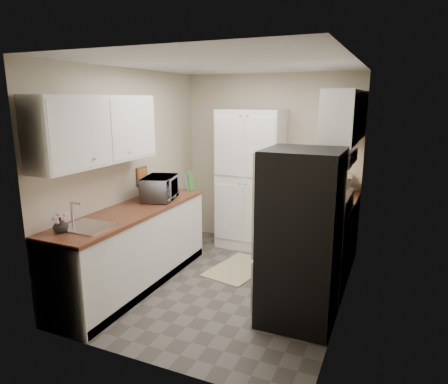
% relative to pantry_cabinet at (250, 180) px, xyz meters
% --- Properties ---
extents(ground, '(3.20, 3.20, 0.00)m').
position_rel_pantry_cabinet_xyz_m(ground, '(0.20, -1.32, -1.00)').
color(ground, '#56514C').
rests_on(ground, ground).
extents(room_shell, '(2.64, 3.24, 2.52)m').
position_rel_pantry_cabinet_xyz_m(room_shell, '(0.18, -1.32, 0.63)').
color(room_shell, beige).
rests_on(room_shell, ground).
extents(pantry_cabinet, '(0.90, 0.55, 2.00)m').
position_rel_pantry_cabinet_xyz_m(pantry_cabinet, '(0.00, 0.00, 0.00)').
color(pantry_cabinet, white).
rests_on(pantry_cabinet, ground).
extents(base_cabinet_left, '(0.60, 2.30, 0.88)m').
position_rel_pantry_cabinet_xyz_m(base_cabinet_left, '(-0.79, -1.75, -0.56)').
color(base_cabinet_left, white).
rests_on(base_cabinet_left, ground).
extents(countertop_left, '(0.63, 2.33, 0.04)m').
position_rel_pantry_cabinet_xyz_m(countertop_left, '(-0.79, -1.75, -0.10)').
color(countertop_left, brown).
rests_on(countertop_left, base_cabinet_left).
extents(base_cabinet_right, '(0.60, 0.80, 0.88)m').
position_rel_pantry_cabinet_xyz_m(base_cabinet_right, '(1.19, -0.12, -0.56)').
color(base_cabinet_right, white).
rests_on(base_cabinet_right, ground).
extents(countertop_right, '(0.63, 0.83, 0.04)m').
position_rel_pantry_cabinet_xyz_m(countertop_right, '(1.19, -0.12, -0.10)').
color(countertop_right, brown).
rests_on(countertop_right, base_cabinet_right).
extents(electric_range, '(0.71, 0.78, 1.13)m').
position_rel_pantry_cabinet_xyz_m(electric_range, '(1.17, -0.93, -0.52)').
color(electric_range, '#B7B7BC').
rests_on(electric_range, ground).
extents(refrigerator, '(0.70, 0.72, 1.70)m').
position_rel_pantry_cabinet_xyz_m(refrigerator, '(1.14, -1.73, -0.15)').
color(refrigerator, '#B7B7BC').
rests_on(refrigerator, ground).
extents(microwave, '(0.48, 0.60, 0.29)m').
position_rel_pantry_cabinet_xyz_m(microwave, '(-0.74, -1.23, 0.07)').
color(microwave, silver).
rests_on(microwave, countertop_left).
extents(wine_bottle, '(0.07, 0.07, 0.26)m').
position_rel_pantry_cabinet_xyz_m(wine_bottle, '(-0.86, -0.96, 0.05)').
color(wine_bottle, black).
rests_on(wine_bottle, countertop_left).
extents(flower_vase, '(0.18, 0.18, 0.15)m').
position_rel_pantry_cabinet_xyz_m(flower_vase, '(-0.91, -2.68, -0.01)').
color(flower_vase, white).
rests_on(flower_vase, countertop_left).
extents(cutting_board, '(0.06, 0.21, 0.26)m').
position_rel_pantry_cabinet_xyz_m(cutting_board, '(-0.64, -0.62, 0.05)').
color(cutting_board, '#3C893C').
rests_on(cutting_board, countertop_left).
extents(toaster_oven, '(0.36, 0.44, 0.25)m').
position_rel_pantry_cabinet_xyz_m(toaster_oven, '(1.23, 0.01, 0.04)').
color(toaster_oven, silver).
rests_on(toaster_oven, countertop_right).
extents(fruit_basket, '(0.29, 0.29, 0.10)m').
position_rel_pantry_cabinet_xyz_m(fruit_basket, '(1.22, 0.04, 0.22)').
color(fruit_basket, '#F64815').
rests_on(fruit_basket, toaster_oven).
extents(kitchen_mat, '(0.73, 1.00, 0.01)m').
position_rel_pantry_cabinet_xyz_m(kitchen_mat, '(0.16, -0.85, -0.99)').
color(kitchen_mat, tan).
rests_on(kitchen_mat, ground).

